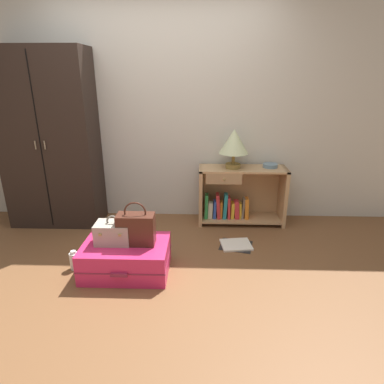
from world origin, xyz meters
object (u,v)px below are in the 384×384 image
at_px(bookshelf, 238,196).
at_px(bowl, 270,166).
at_px(bottle, 74,261).
at_px(suitcase_large, 126,258).
at_px(train_case, 113,233).
at_px(open_book_on_floor, 236,245).
at_px(wardrobe, 50,141).
at_px(table_lamp, 234,143).
at_px(handbag, 136,229).

relative_size(bookshelf, bowl, 5.94).
relative_size(bookshelf, bottle, 5.46).
height_order(bookshelf, suitcase_large, bookshelf).
relative_size(train_case, open_book_on_floor, 0.81).
distance_m(wardrobe, bowl, 2.49).
bearing_deg(suitcase_large, table_lamp, 46.85).
xyz_separation_m(table_lamp, bowl, (0.43, 0.04, -0.27)).
xyz_separation_m(wardrobe, suitcase_large, (1.03, -1.05, -0.84)).
distance_m(bookshelf, train_case, 1.60).
height_order(wardrobe, bottle, wardrobe).
xyz_separation_m(wardrobe, handbag, (1.13, -1.03, -0.56)).
bearing_deg(bookshelf, bottle, -145.42).
distance_m(suitcase_large, bottle, 0.49).
bearing_deg(handbag, bottle, 179.00).
distance_m(bookshelf, bottle, 1.91).
height_order(suitcase_large, handbag, handbag).
distance_m(bookshelf, suitcase_large, 1.55).
xyz_separation_m(bookshelf, table_lamp, (-0.07, -0.02, 0.64)).
bearing_deg(train_case, bookshelf, 42.21).
xyz_separation_m(suitcase_large, handbag, (0.10, 0.01, 0.28)).
xyz_separation_m(bottle, open_book_on_floor, (1.50, 0.48, -0.08)).
bearing_deg(table_lamp, bookshelf, 17.69).
distance_m(bowl, train_case, 1.92).
height_order(table_lamp, open_book_on_floor, table_lamp).
height_order(suitcase_large, open_book_on_floor, suitcase_large).
relative_size(suitcase_large, train_case, 2.48).
bearing_deg(wardrobe, bookshelf, 1.49).
bearing_deg(bowl, bottle, -150.18).
bearing_deg(bowl, suitcase_large, -142.01).
bearing_deg(open_book_on_floor, bowl, 56.31).
relative_size(table_lamp, bottle, 2.40).
bearing_deg(bottle, handbag, -1.00).
relative_size(wardrobe, bottle, 10.69).
xyz_separation_m(bookshelf, bottle, (-1.56, -1.08, -0.24)).
xyz_separation_m(bookshelf, suitcase_large, (-1.08, -1.10, -0.18)).
height_order(bowl, handbag, bowl).
bearing_deg(bottle, suitcase_large, -2.66).
xyz_separation_m(bowl, bottle, (-1.92, -1.10, -0.61)).
bearing_deg(suitcase_large, bowl, 37.99).
relative_size(bowl, handbag, 0.43).
bearing_deg(table_lamp, open_book_on_floor, -88.80).
bearing_deg(suitcase_large, handbag, 6.86).
relative_size(bowl, suitcase_large, 0.22).
relative_size(suitcase_large, open_book_on_floor, 2.01).
bearing_deg(table_lamp, train_case, -136.62).
height_order(wardrobe, open_book_on_floor, wardrobe).
distance_m(suitcase_large, train_case, 0.26).
height_order(train_case, bottle, train_case).
bearing_deg(bookshelf, bowl, 3.56).
bearing_deg(train_case, table_lamp, 43.38).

